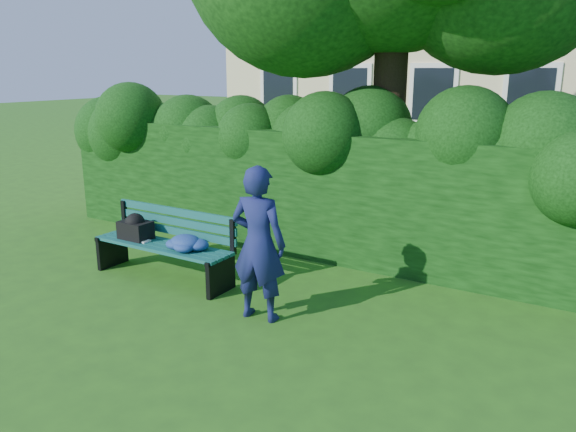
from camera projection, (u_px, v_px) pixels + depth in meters
The scene contains 4 objects.
ground at pixel (261, 307), 6.44m from camera, with size 80.00×80.00×0.00m, color #2A5A19.
hedge at pixel (346, 195), 8.03m from camera, with size 10.00×1.00×1.80m.
park_bench at pixel (165, 241), 7.23m from camera, with size 2.00×0.58×0.89m.
man_reading at pixel (258, 244), 5.97m from camera, with size 0.62×0.41×1.70m, color navy.
Camera 1 is at (3.35, -4.94, 2.65)m, focal length 35.00 mm.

